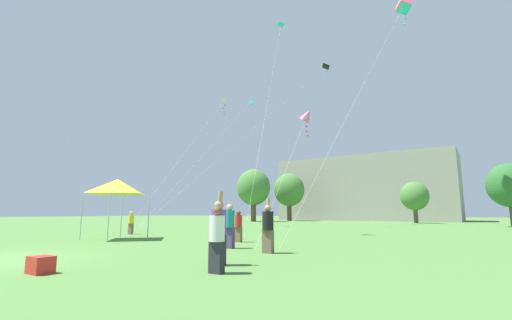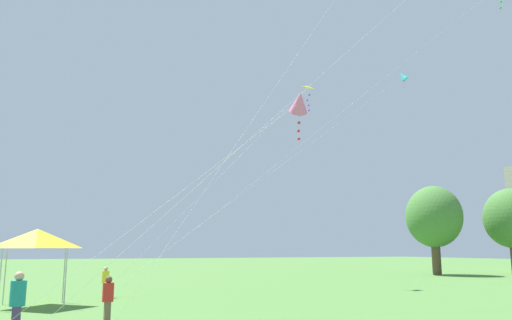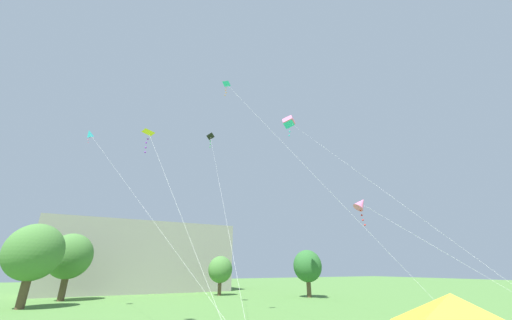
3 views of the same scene
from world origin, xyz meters
name	(u,v)px [view 2 (image 2 of 3)]	position (x,y,z in m)	size (l,w,h in m)	color
tree_far_left	(512,218)	(-15.05, 46.96, 5.14)	(5.27, 4.74, 7.95)	brown
tree_far_right	(434,217)	(-17.78, 40.25, 5.27)	(5.41, 4.87, 8.16)	brown
festival_tent	(37,239)	(-4.03, 6.79, 2.77)	(2.63, 2.63, 3.17)	#B7B7BC
person_red_shirt	(108,298)	(2.35, 9.10, 0.81)	(0.35, 0.35, 1.49)	brown
person_teal_shirt	(17,302)	(3.77, 6.59, 0.93)	(0.41, 0.41, 1.73)	#473860
person_yellow_shirt	(105,281)	(-6.94, 9.93, 0.80)	(0.35, 0.35, 1.48)	brown
kite_yellow_delta_2	(307,90)	(-9.92, 22.94, 13.10)	(3.02, 13.82, 13.55)	silver
kite_cyan_diamond_3	(402,77)	(-14.79, 35.04, 17.26)	(8.85, 25.93, 17.89)	silver
kite_pink_diamond_4	(299,103)	(3.10, 15.57, 7.71)	(3.02, 10.40, 8.35)	silver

